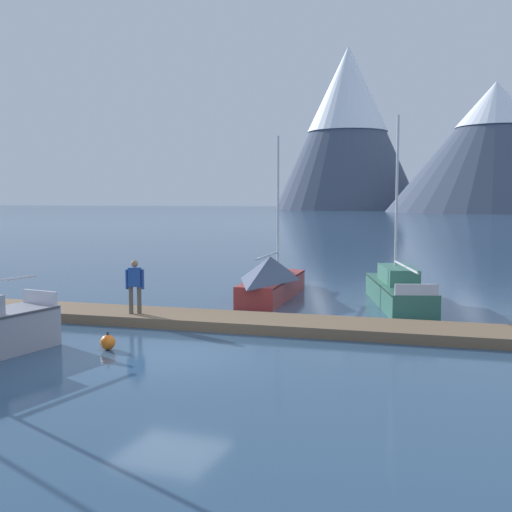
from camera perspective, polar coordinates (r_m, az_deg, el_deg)
The scene contains 8 objects.
ground_plane at distance 16.09m, azimuth -7.69°, elevation -8.90°, with size 700.00×700.00×0.00m, color #2D4C6B.
mountain_west_summit at distance 261.56m, azimuth 8.24°, elevation 11.75°, with size 58.53×58.53×64.89m.
mountain_central_massif at distance 216.38m, azimuth 20.66°, elevation 9.30°, with size 67.32×67.32×40.96m.
dock at distance 19.58m, azimuth -2.08°, elevation -5.90°, with size 24.97×4.11×0.30m.
sailboat_mid_dock_port at distance 25.19m, azimuth 1.61°, elevation -1.94°, with size 2.19×7.45×6.43m.
sailboat_mid_dock_starboard at distance 24.40m, azimuth 12.44°, elevation -2.85°, with size 3.76×7.61×7.00m.
person_on_dock at distance 20.22m, azimuth -10.84°, elevation -2.44°, with size 0.56×0.33×1.69m.
mooring_buoy_channel_marker at distance 16.98m, azimuth -13.18°, elevation -7.56°, with size 0.39×0.39×0.47m.
Camera 1 is at (7.47, -13.71, 3.87)m, focal length 44.49 mm.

